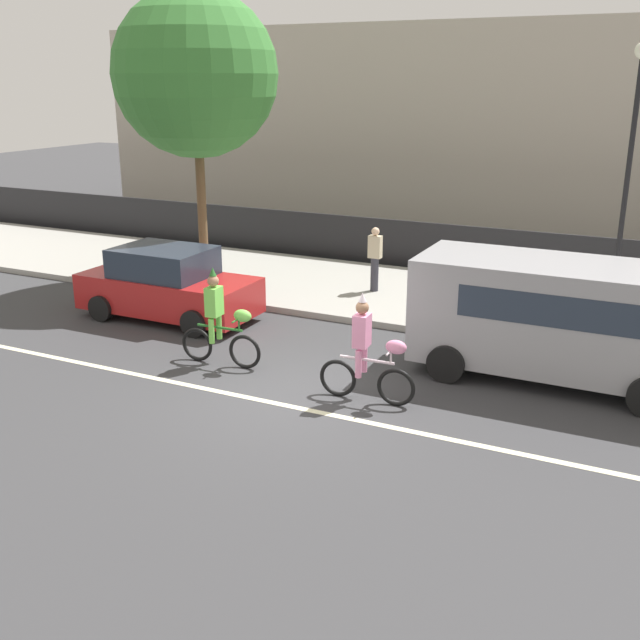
{
  "coord_description": "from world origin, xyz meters",
  "views": [
    {
      "loc": [
        5.65,
        -10.66,
        5.28
      ],
      "look_at": [
        -0.11,
        1.2,
        1.0
      ],
      "focal_mm": 42.0,
      "sensor_mm": 36.0,
      "label": 1
    }
  ],
  "objects_px": {
    "pedestrian_onlooker": "(375,257)",
    "street_lamp_post": "(632,140)",
    "parade_cyclist_lime": "(220,323)",
    "parked_car_red": "(168,285)",
    "parade_cyclist_pink": "(368,355)",
    "parked_van_grey": "(561,313)"
  },
  "relations": [
    {
      "from": "parked_car_red",
      "to": "street_lamp_post",
      "type": "xyz_separation_m",
      "value": [
        9.13,
        4.87,
        3.21
      ]
    },
    {
      "from": "parade_cyclist_lime",
      "to": "parked_van_grey",
      "type": "distance_m",
      "value": 6.27
    },
    {
      "from": "parade_cyclist_pink",
      "to": "parade_cyclist_lime",
      "type": "bearing_deg",
      "value": 173.66
    },
    {
      "from": "parade_cyclist_lime",
      "to": "pedestrian_onlooker",
      "type": "bearing_deg",
      "value": 81.27
    },
    {
      "from": "parade_cyclist_pink",
      "to": "parked_car_red",
      "type": "distance_m",
      "value": 6.33
    },
    {
      "from": "parade_cyclist_lime",
      "to": "pedestrian_onlooker",
      "type": "height_order",
      "value": "parade_cyclist_lime"
    },
    {
      "from": "parade_cyclist_pink",
      "to": "parked_van_grey",
      "type": "relative_size",
      "value": 0.38
    },
    {
      "from": "parked_car_red",
      "to": "pedestrian_onlooker",
      "type": "distance_m",
      "value": 5.16
    },
    {
      "from": "parade_cyclist_lime",
      "to": "parade_cyclist_pink",
      "type": "height_order",
      "value": "same"
    },
    {
      "from": "parade_cyclist_lime",
      "to": "pedestrian_onlooker",
      "type": "distance_m",
      "value": 5.75
    },
    {
      "from": "parked_van_grey",
      "to": "pedestrian_onlooker",
      "type": "xyz_separation_m",
      "value": [
        -5.04,
        3.62,
        -0.27
      ]
    },
    {
      "from": "parade_cyclist_pink",
      "to": "parked_car_red",
      "type": "height_order",
      "value": "parade_cyclist_pink"
    },
    {
      "from": "pedestrian_onlooker",
      "to": "street_lamp_post",
      "type": "bearing_deg",
      "value": 11.78
    },
    {
      "from": "parade_cyclist_pink",
      "to": "street_lamp_post",
      "type": "bearing_deg",
      "value": 65.75
    },
    {
      "from": "pedestrian_onlooker",
      "to": "parade_cyclist_lime",
      "type": "bearing_deg",
      "value": -98.73
    },
    {
      "from": "parade_cyclist_lime",
      "to": "street_lamp_post",
      "type": "xyz_separation_m",
      "value": [
        6.41,
        6.84,
        3.15
      ]
    },
    {
      "from": "parade_cyclist_lime",
      "to": "parade_cyclist_pink",
      "type": "distance_m",
      "value": 3.19
    },
    {
      "from": "street_lamp_post",
      "to": "parked_car_red",
      "type": "bearing_deg",
      "value": -151.94
    },
    {
      "from": "street_lamp_post",
      "to": "parade_cyclist_lime",
      "type": "bearing_deg",
      "value": -133.17
    },
    {
      "from": "parade_cyclist_pink",
      "to": "street_lamp_post",
      "type": "distance_m",
      "value": 8.49
    },
    {
      "from": "parked_van_grey",
      "to": "pedestrian_onlooker",
      "type": "relative_size",
      "value": 3.09
    },
    {
      "from": "parked_car_red",
      "to": "parked_van_grey",
      "type": "bearing_deg",
      "value": 0.62
    }
  ]
}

